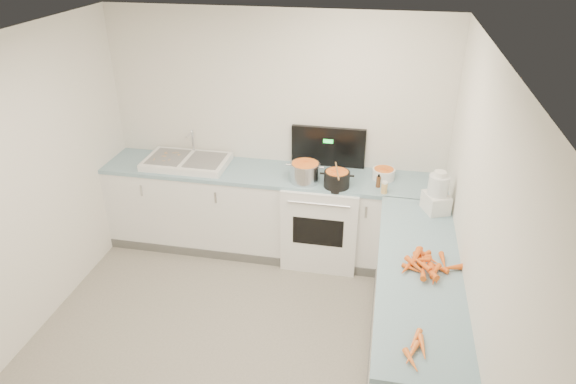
% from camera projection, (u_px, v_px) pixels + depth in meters
% --- Properties ---
extents(floor, '(3.50, 4.00, 0.00)m').
position_uv_depth(floor, '(226.00, 364.00, 4.20)').
color(floor, gray).
rests_on(floor, ground).
extents(ceiling, '(3.50, 4.00, 0.00)m').
position_uv_depth(ceiling, '(202.00, 56.00, 3.03)').
color(ceiling, silver).
rests_on(ceiling, ground).
extents(wall_back, '(3.50, 0.00, 2.50)m').
position_uv_depth(wall_back, '(276.00, 133.00, 5.35)').
color(wall_back, silver).
rests_on(wall_back, ground).
extents(wall_right, '(0.00, 4.00, 2.50)m').
position_uv_depth(wall_right, '(475.00, 263.00, 3.31)').
color(wall_right, silver).
rests_on(wall_right, ground).
extents(counter_back, '(3.50, 0.62, 0.94)m').
position_uv_depth(counter_back, '(271.00, 212.00, 5.45)').
color(counter_back, white).
rests_on(counter_back, ground).
extents(counter_right, '(0.62, 2.20, 0.94)m').
position_uv_depth(counter_right, '(413.00, 318.00, 3.99)').
color(counter_right, white).
rests_on(counter_right, ground).
extents(stove, '(0.76, 0.65, 1.36)m').
position_uv_depth(stove, '(322.00, 217.00, 5.34)').
color(stove, white).
rests_on(stove, ground).
extents(sink, '(0.86, 0.52, 0.31)m').
position_uv_depth(sink, '(187.00, 161.00, 5.37)').
color(sink, white).
rests_on(sink, counter_back).
extents(steel_pot, '(0.32, 0.32, 0.21)m').
position_uv_depth(steel_pot, '(305.00, 173.00, 5.01)').
color(steel_pot, silver).
rests_on(steel_pot, stove).
extents(black_pot, '(0.26, 0.26, 0.18)m').
position_uv_depth(black_pot, '(337.00, 180.00, 4.91)').
color(black_pot, black).
rests_on(black_pot, stove).
extents(wooden_spoon, '(0.09, 0.38, 0.02)m').
position_uv_depth(wooden_spoon, '(337.00, 171.00, 4.87)').
color(wooden_spoon, '#AD7A47').
rests_on(wooden_spoon, black_pot).
extents(mixing_bowl, '(0.27, 0.27, 0.10)m').
position_uv_depth(mixing_bowl, '(384.00, 174.00, 5.07)').
color(mixing_bowl, white).
rests_on(mixing_bowl, counter_back).
extents(extract_bottle, '(0.04, 0.04, 0.11)m').
position_uv_depth(extract_bottle, '(378.00, 182.00, 4.91)').
color(extract_bottle, '#593319').
rests_on(extract_bottle, counter_back).
extents(spice_jar, '(0.06, 0.06, 0.10)m').
position_uv_depth(spice_jar, '(384.00, 188.00, 4.80)').
color(spice_jar, '#E5B266').
rests_on(spice_jar, counter_back).
extents(food_processor, '(0.26, 0.28, 0.38)m').
position_uv_depth(food_processor, '(437.00, 194.00, 4.45)').
color(food_processor, white).
rests_on(food_processor, counter_right).
extents(carrot_pile, '(0.48, 0.42, 0.09)m').
position_uv_depth(carrot_pile, '(426.00, 265.00, 3.76)').
color(carrot_pile, orange).
rests_on(carrot_pile, counter_right).
extents(peeled_carrots, '(0.15, 0.35, 0.04)m').
position_uv_depth(peeled_carrots, '(415.00, 350.00, 3.03)').
color(peeled_carrots, orange).
rests_on(peeled_carrots, counter_right).
extents(peelings, '(0.23, 0.26, 0.01)m').
position_uv_depth(peelings, '(167.00, 156.00, 5.39)').
color(peelings, tan).
rests_on(peelings, sink).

